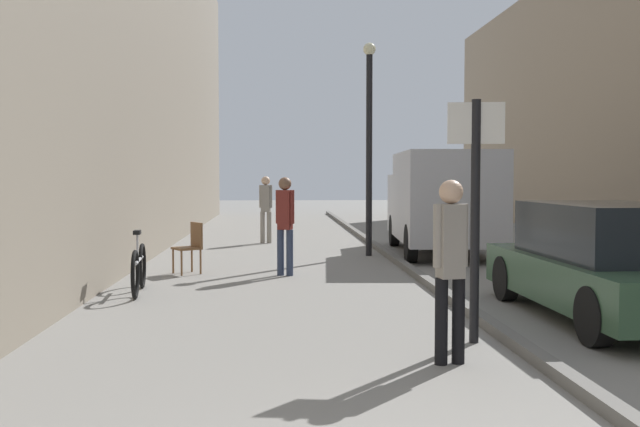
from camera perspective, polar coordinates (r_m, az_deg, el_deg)
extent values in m
plane|color=gray|center=(14.91, 0.04, -3.95)|extent=(80.00, 80.00, 0.00)
cube|color=gray|center=(15.78, -20.85, 14.36)|extent=(3.72, 40.00, 9.93)
cube|color=#615F5B|center=(15.08, 6.05, -3.66)|extent=(0.16, 40.00, 0.12)
cylinder|color=gray|center=(19.50, -4.54, -1.10)|extent=(0.13, 0.13, 0.84)
cylinder|color=gray|center=(19.46, -4.02, -1.10)|extent=(0.13, 0.13, 0.84)
cube|color=gray|center=(19.44, -4.29, 1.19)|extent=(0.27, 0.24, 0.72)
cylinder|color=gray|center=(19.47, -4.66, 1.35)|extent=(0.10, 0.10, 0.61)
cylinder|color=gray|center=(19.42, -3.92, 1.35)|extent=(0.10, 0.10, 0.61)
sphere|color=tan|center=(19.44, -4.29, 2.59)|extent=(0.23, 0.23, 0.23)
cylinder|color=#2D3851|center=(13.11, -3.12, -3.07)|extent=(0.12, 0.12, 0.83)
cylinder|color=#2D3851|center=(13.05, -2.40, -3.10)|extent=(0.12, 0.12, 0.83)
cube|color=maroon|center=(13.02, -2.77, 0.30)|extent=(0.29, 0.27, 0.71)
cylinder|color=maroon|center=(13.07, -3.29, 0.54)|extent=(0.10, 0.10, 0.60)
cylinder|color=maroon|center=(12.97, -2.25, 0.52)|extent=(0.10, 0.10, 0.60)
sphere|color=brown|center=(13.01, -2.77, 2.36)|extent=(0.23, 0.23, 0.23)
cylinder|color=black|center=(7.10, 10.83, -8.27)|extent=(0.12, 0.12, 0.82)
cylinder|color=black|center=(7.03, 9.52, -8.38)|extent=(0.12, 0.12, 0.82)
cube|color=gray|center=(6.95, 10.23, -2.15)|extent=(0.26, 0.23, 0.70)
cylinder|color=gray|center=(7.00, 11.17, -1.69)|extent=(0.10, 0.10, 0.60)
cylinder|color=gray|center=(6.90, 9.29, -1.74)|extent=(0.10, 0.10, 0.60)
sphere|color=tan|center=(6.93, 10.27, 1.69)|extent=(0.23, 0.23, 0.23)
cube|color=#B7B7BC|center=(16.39, 9.87, 1.30)|extent=(2.28, 3.88, 1.99)
cube|color=#B7B7BC|center=(18.97, 8.58, 0.78)|extent=(2.12, 1.60, 1.49)
cube|color=black|center=(19.47, 8.37, 1.80)|extent=(1.70, 0.16, 0.66)
cylinder|color=black|center=(18.76, 5.86, -1.33)|extent=(0.27, 0.81, 0.80)
cylinder|color=black|center=(19.02, 11.35, -1.31)|extent=(0.27, 0.81, 0.80)
cylinder|color=black|center=(15.15, 7.16, -2.34)|extent=(0.27, 0.81, 0.80)
cylinder|color=black|center=(15.47, 13.90, -2.30)|extent=(0.27, 0.81, 0.80)
cube|color=#335138|center=(9.77, 21.67, -4.87)|extent=(1.84, 4.22, 0.55)
cube|color=black|center=(9.71, 21.74, -1.27)|extent=(1.54, 2.54, 0.68)
cylinder|color=black|center=(10.80, 14.40, -4.96)|extent=(0.21, 0.64, 0.64)
cylinder|color=black|center=(11.42, 22.26, -4.66)|extent=(0.21, 0.64, 0.64)
cylinder|color=black|center=(8.17, 20.81, -7.59)|extent=(0.21, 0.64, 0.64)
cylinder|color=black|center=(7.90, 12.10, -0.65)|extent=(0.10, 0.10, 2.60)
cube|color=white|center=(7.90, 12.18, 6.96)|extent=(0.60, 0.11, 0.44)
cylinder|color=black|center=(16.32, 3.88, 4.55)|extent=(0.14, 0.14, 4.50)
sphere|color=beige|center=(16.56, 3.91, 12.78)|extent=(0.28, 0.28, 0.28)
torus|color=black|center=(11.94, -13.80, -4.01)|extent=(0.12, 0.72, 0.72)
torus|color=black|center=(10.91, -14.33, -4.67)|extent=(0.12, 0.72, 0.72)
cylinder|color=#B7B7BC|center=(11.41, -14.06, -3.58)|extent=(0.13, 0.95, 0.05)
cylinder|color=#B7B7BC|center=(11.20, -14.17, -2.57)|extent=(0.04, 0.04, 0.40)
cube|color=black|center=(11.18, -14.19, -1.45)|extent=(0.12, 0.25, 0.06)
cylinder|color=brown|center=(13.30, -10.83, -3.87)|extent=(0.04, 0.04, 0.45)
cylinder|color=brown|center=(13.64, -11.47, -3.70)|extent=(0.04, 0.04, 0.45)
cylinder|color=brown|center=(13.45, -9.37, -3.77)|extent=(0.04, 0.04, 0.45)
cylinder|color=brown|center=(13.79, -10.05, -3.62)|extent=(0.04, 0.04, 0.45)
cube|color=brown|center=(13.52, -10.44, -2.71)|extent=(0.60, 0.60, 0.04)
cube|color=brown|center=(13.58, -9.68, -1.64)|extent=(0.26, 0.40, 0.45)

